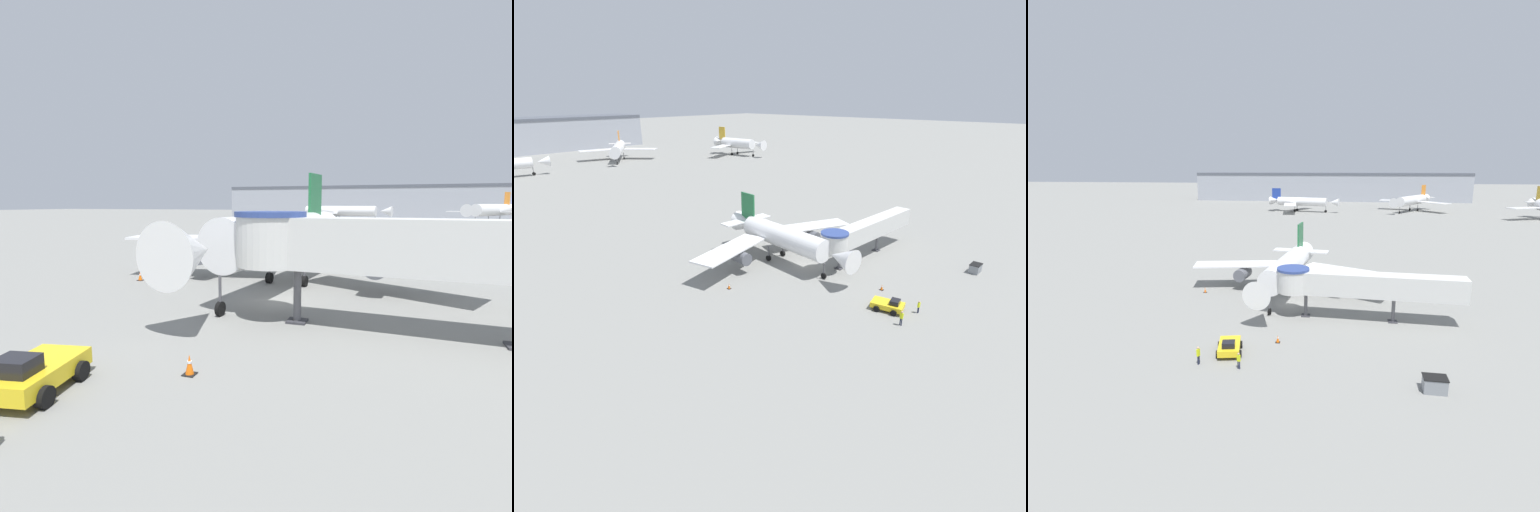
% 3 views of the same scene
% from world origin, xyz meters
% --- Properties ---
extents(ground_plane, '(800.00, 800.00, 0.00)m').
position_xyz_m(ground_plane, '(0.00, 0.00, 0.00)').
color(ground_plane, gray).
extents(main_airplane, '(30.96, 25.58, 9.52)m').
position_xyz_m(main_airplane, '(-0.70, 4.18, 4.03)').
color(main_airplane, white).
rests_on(main_airplane, ground_plane).
extents(jet_bridge, '(22.81, 4.69, 6.25)m').
position_xyz_m(jet_bridge, '(8.90, -4.83, 4.56)').
color(jet_bridge, silver).
rests_on(jet_bridge, ground_plane).
extents(pushback_tug_yellow, '(3.02, 4.16, 1.60)m').
position_xyz_m(pushback_tug_yellow, '(-4.26, -15.80, 0.73)').
color(pushback_tug_yellow, yellow).
rests_on(pushback_tug_yellow, ground_plane).
extents(service_container_gray, '(2.08, 1.47, 1.36)m').
position_xyz_m(service_container_gray, '(14.85, -20.58, 0.68)').
color(service_container_gray, gray).
rests_on(service_container_gray, ground_plane).
extents(traffic_cone_near_nose, '(0.50, 0.50, 0.82)m').
position_xyz_m(traffic_cone_near_nose, '(0.29, -12.70, 0.39)').
color(traffic_cone_near_nose, black).
rests_on(traffic_cone_near_nose, ground_plane).
extents(traffic_cone_port_wing, '(0.49, 0.49, 0.80)m').
position_xyz_m(traffic_cone_port_wing, '(-13.13, 3.28, 0.39)').
color(traffic_cone_port_wing, black).
rests_on(traffic_cone_port_wing, ground_plane).
extents(ground_crew_marshaller, '(0.35, 0.26, 1.64)m').
position_xyz_m(ground_crew_marshaller, '(-2.53, -18.90, 0.95)').
color(ground_crew_marshaller, '#1E2338').
rests_on(ground_crew_marshaller, ground_plane).
extents(ground_crew_wing_walker, '(0.28, 0.39, 1.82)m').
position_xyz_m(ground_crew_wing_walker, '(-6.60, -18.50, 1.05)').
color(ground_crew_wing_walker, '#1E2338').
rests_on(ground_crew_wing_walker, ground_plane).
extents(background_jet_orange_tail, '(27.22, 29.18, 10.65)m').
position_xyz_m(background_jet_orange_tail, '(38.13, 121.81, 4.68)').
color(background_jet_orange_tail, white).
rests_on(background_jet_orange_tail, ground_plane).
extents(background_jet_gold_tail, '(29.59, 27.24, 11.57)m').
position_xyz_m(background_jet_gold_tail, '(80.72, 96.52, 5.05)').
color(background_jet_gold_tail, white).
rests_on(background_jet_gold_tail, ground_plane).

